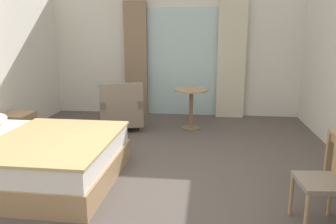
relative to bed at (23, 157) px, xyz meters
name	(u,v)px	position (x,y,z in m)	size (l,w,h in m)	color
ground	(145,192)	(1.50, -0.09, -0.34)	(5.84, 7.87, 0.10)	#564C47
wall_back	(175,55)	(1.50, 3.59, 0.99)	(5.44, 0.12, 2.55)	silver
balcony_glass_door	(183,63)	(1.68, 3.51, 0.84)	(1.55, 0.02, 2.24)	silver
curtain_panel_left	(136,59)	(0.69, 3.41, 0.90)	(0.47, 0.10, 2.37)	#897056
curtain_panel_right	(231,60)	(2.67, 3.41, 0.90)	(0.57, 0.10, 2.37)	beige
bed	(23,157)	(0.00, 0.00, 0.00)	(2.17, 1.77, 1.09)	tan
nightstand	(18,128)	(-0.83, 1.31, -0.05)	(0.43, 0.47, 0.48)	tan
desk_chair	(331,175)	(3.31, -0.66, 0.22)	(0.45, 0.46, 0.90)	gray
armchair_by_window	(121,111)	(0.64, 2.24, 0.06)	(0.94, 0.95, 0.89)	gray
round_cafe_table	(191,100)	(1.91, 2.41, 0.26)	(0.61, 0.61, 0.74)	tan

